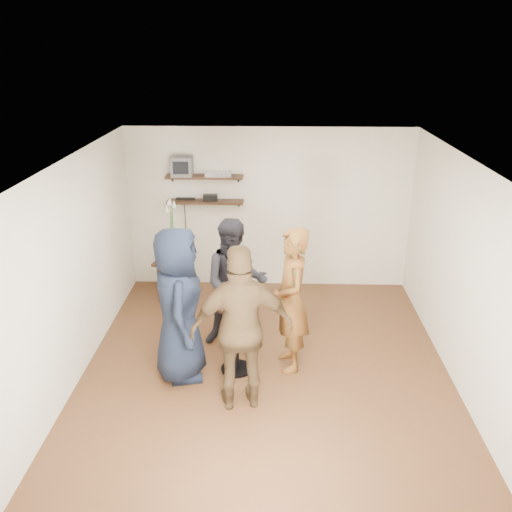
{
  "coord_description": "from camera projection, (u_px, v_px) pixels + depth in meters",
  "views": [
    {
      "loc": [
        0.06,
        -5.82,
        3.81
      ],
      "look_at": [
        -0.14,
        0.4,
        1.33
      ],
      "focal_mm": 38.0,
      "sensor_mm": 36.0,
      "label": 1
    }
  ],
  "objects": [
    {
      "name": "wine_glass_br",
      "position": [
        238.0,
        292.0,
        6.34
      ],
      "size": [
        0.07,
        0.07,
        0.22
      ],
      "color": "silver",
      "rests_on": "drinks_table"
    },
    {
      "name": "person_navy",
      "position": [
        178.0,
        305.0,
        6.3
      ],
      "size": [
        0.75,
        1.01,
        1.89
      ],
      "primitive_type": "imported",
      "rotation": [
        0.0,
        0.0,
        1.74
      ],
      "color": "black",
      "rests_on": "room"
    },
    {
      "name": "power_strip",
      "position": [
        186.0,
        199.0,
        8.55
      ],
      "size": [
        0.3,
        0.05,
        0.03
      ],
      "primitive_type": "cube",
      "color": "black",
      "rests_on": "shelf_lower"
    },
    {
      "name": "radio",
      "position": [
        210.0,
        198.0,
        8.48
      ],
      "size": [
        0.22,
        0.1,
        0.1
      ],
      "primitive_type": "cube",
      "color": "black",
      "rests_on": "shelf_lower"
    },
    {
      "name": "side_table",
      "position": [
        174.0,
        266.0,
        8.45
      ],
      "size": [
        0.64,
        0.64,
        0.64
      ],
      "rotation": [
        0.0,
        0.0,
        -0.21
      ],
      "color": "black",
      "rests_on": "room"
    },
    {
      "name": "wine_glass_fl",
      "position": [
        231.0,
        293.0,
        6.3
      ],
      "size": [
        0.07,
        0.07,
        0.22
      ],
      "color": "silver",
      "rests_on": "drinks_table"
    },
    {
      "name": "drinks_table",
      "position": [
        236.0,
        328.0,
        6.51
      ],
      "size": [
        0.5,
        0.5,
        0.92
      ],
      "color": "black",
      "rests_on": "room"
    },
    {
      "name": "wine_glass_bl",
      "position": [
        233.0,
        291.0,
        6.4
      ],
      "size": [
        0.06,
        0.06,
        0.19
      ],
      "color": "silver",
      "rests_on": "drinks_table"
    },
    {
      "name": "room",
      "position": [
        267.0,
        271.0,
        6.33
      ],
      "size": [
        4.58,
        5.08,
        2.68
      ],
      "color": "#4E2919",
      "rests_on": "ground"
    },
    {
      "name": "person_dark",
      "position": [
        235.0,
        284.0,
        7.03
      ],
      "size": [
        0.89,
        0.72,
        1.74
      ],
      "primitive_type": "imported",
      "rotation": [
        0.0,
        0.0,
        0.07
      ],
      "color": "black",
      "rests_on": "room"
    },
    {
      "name": "shelf_lower",
      "position": [
        205.0,
        202.0,
        8.51
      ],
      "size": [
        1.2,
        0.25,
        0.04
      ],
      "primitive_type": "cube",
      "color": "black",
      "rests_on": "room"
    },
    {
      "name": "crt_monitor",
      "position": [
        182.0,
        166.0,
        8.31
      ],
      "size": [
        0.32,
        0.3,
        0.3
      ],
      "primitive_type": "cube",
      "color": "#59595B",
      "rests_on": "shelf_upper"
    },
    {
      "name": "person_plaid",
      "position": [
        291.0,
        300.0,
        6.49
      ],
      "size": [
        0.55,
        0.73,
        1.82
      ],
      "primitive_type": "imported",
      "rotation": [
        0.0,
        0.0,
        -1.39
      ],
      "color": "#B22514",
      "rests_on": "room"
    },
    {
      "name": "vase_lilies",
      "position": [
        173.0,
        240.0,
        8.29
      ],
      "size": [
        0.2,
        0.2,
        1.03
      ],
      "rotation": [
        0.0,
        0.0,
        -0.21
      ],
      "color": "white",
      "rests_on": "side_table"
    },
    {
      "name": "wine_glass_fr",
      "position": [
        240.0,
        294.0,
        6.32
      ],
      "size": [
        0.07,
        0.07,
        0.2
      ],
      "color": "silver",
      "rests_on": "drinks_table"
    },
    {
      "name": "shelf_upper",
      "position": [
        204.0,
        177.0,
        8.36
      ],
      "size": [
        1.2,
        0.25,
        0.04
      ],
      "primitive_type": "cube",
      "color": "black",
      "rests_on": "room"
    },
    {
      "name": "person_brown",
      "position": [
        242.0,
        329.0,
        5.77
      ],
      "size": [
        1.17,
        0.64,
        1.9
      ],
      "primitive_type": "imported",
      "rotation": [
        0.0,
        0.0,
        3.31
      ],
      "color": "#4C3620",
      "rests_on": "room"
    },
    {
      "name": "dvd_deck",
      "position": [
        219.0,
        174.0,
        8.34
      ],
      "size": [
        0.4,
        0.24,
        0.06
      ],
      "primitive_type": "cube",
      "color": "silver",
      "rests_on": "shelf_upper"
    }
  ]
}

